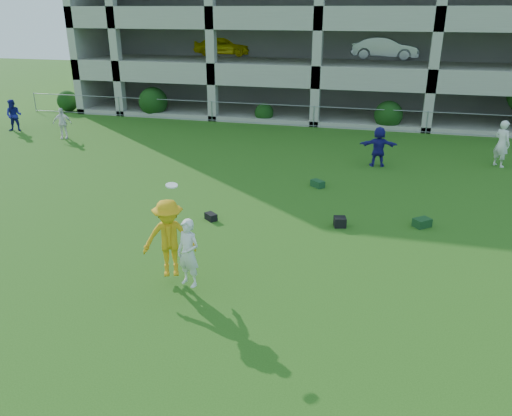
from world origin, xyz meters
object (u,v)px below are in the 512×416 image
(bystander_a, at_px, (14,115))
(bystander_e, at_px, (502,144))
(bystander_d, at_px, (379,147))
(crate_d, at_px, (340,222))
(parking_garage, at_px, (337,11))
(frisbee_contest, at_px, (172,241))
(bystander_b, at_px, (62,123))

(bystander_a, xyz_separation_m, bystander_e, (24.08, -0.39, 0.13))
(bystander_d, bearing_deg, crate_d, 75.45)
(bystander_e, xyz_separation_m, parking_garage, (-8.65, 14.12, 5.04))
(bystander_a, bearing_deg, bystander_d, -23.64)
(crate_d, height_order, frisbee_contest, frisbee_contest)
(bystander_a, bearing_deg, frisbee_contest, -59.68)
(crate_d, height_order, parking_garage, parking_garage)
(bystander_d, distance_m, bystander_e, 5.09)
(crate_d, distance_m, frisbee_contest, 5.75)
(bystander_b, distance_m, crate_d, 16.61)
(crate_d, bearing_deg, bystander_a, 155.36)
(bystander_d, xyz_separation_m, frisbee_contest, (-4.34, -11.21, 0.32))
(bystander_a, bearing_deg, bystander_e, -19.65)
(bystander_b, bearing_deg, bystander_e, -20.69)
(bystander_a, distance_m, bystander_b, 3.61)
(bystander_e, relative_size, frisbee_contest, 0.82)
(bystander_b, relative_size, crate_d, 4.45)
(bystander_a, bearing_deg, parking_garage, 22.94)
(bystander_a, height_order, crate_d, bystander_a)
(bystander_e, relative_size, crate_d, 5.56)
(bystander_b, bearing_deg, bystander_a, 145.10)
(parking_garage, bearing_deg, bystander_b, -129.32)
(bystander_b, height_order, parking_garage, parking_garage)
(bystander_b, relative_size, bystander_e, 0.80)
(bystander_a, relative_size, frisbee_contest, 0.72)
(bystander_a, height_order, bystander_e, bystander_e)
(bystander_b, height_order, bystander_d, bystander_d)
(bystander_e, distance_m, frisbee_contest, 15.53)
(bystander_a, height_order, parking_garage, parking_garage)
(bystander_d, xyz_separation_m, bystander_e, (4.93, 1.26, 0.13))
(bystander_b, height_order, bystander_e, bystander_e)
(bystander_d, bearing_deg, bystander_b, -10.29)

